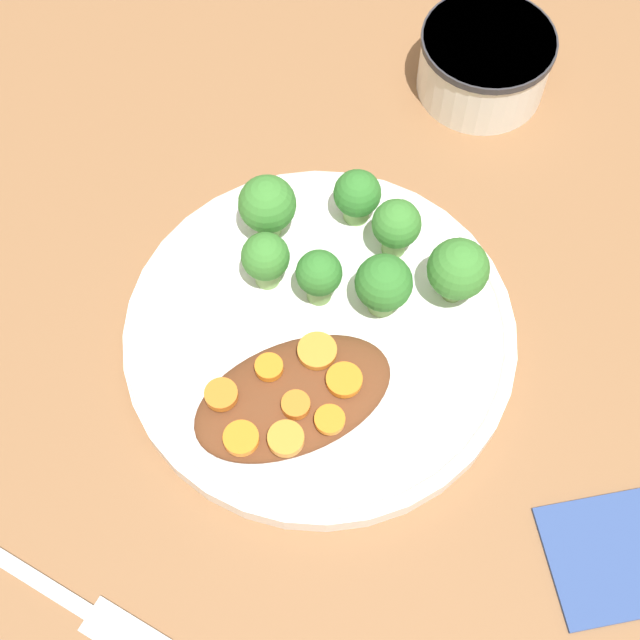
% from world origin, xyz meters
% --- Properties ---
extents(ground_plane, '(4.00, 4.00, 0.00)m').
position_xyz_m(ground_plane, '(0.00, 0.00, 0.00)').
color(ground_plane, '#8C603D').
extents(plate, '(0.28, 0.28, 0.02)m').
position_xyz_m(plate, '(0.00, 0.00, 0.01)').
color(plate, white).
rests_on(plate, ground_plane).
extents(dip_bowl, '(0.11, 0.11, 0.06)m').
position_xyz_m(dip_bowl, '(-0.22, -0.16, 0.03)').
color(dip_bowl, white).
rests_on(dip_bowl, ground_plane).
extents(stew_mound, '(0.14, 0.08, 0.02)m').
position_xyz_m(stew_mound, '(0.04, 0.04, 0.03)').
color(stew_mound, brown).
rests_on(stew_mound, plate).
extents(broccoli_floret_0, '(0.03, 0.03, 0.05)m').
position_xyz_m(broccoli_floret_0, '(-0.01, -0.03, 0.05)').
color(broccoli_floret_0, '#759E51').
rests_on(broccoli_floret_0, plate).
extents(broccoli_floret_1, '(0.04, 0.04, 0.05)m').
position_xyz_m(broccoli_floret_1, '(-0.06, -0.08, 0.04)').
color(broccoli_floret_1, '#7FA85B').
rests_on(broccoli_floret_1, plate).
extents(broccoli_floret_2, '(0.04, 0.04, 0.05)m').
position_xyz_m(broccoli_floret_2, '(-0.08, -0.04, 0.05)').
color(broccoli_floret_2, '#759E51').
rests_on(broccoli_floret_2, plate).
extents(broccoli_floret_3, '(0.04, 0.04, 0.06)m').
position_xyz_m(broccoli_floret_3, '(-0.10, 0.01, 0.05)').
color(broccoli_floret_3, '#759E51').
rests_on(broccoli_floret_3, plate).
extents(broccoli_floret_4, '(0.04, 0.04, 0.05)m').
position_xyz_m(broccoli_floret_4, '(-0.00, -0.09, 0.05)').
color(broccoli_floret_4, '#7FA85B').
rests_on(broccoli_floret_4, plate).
extents(broccoli_floret_5, '(0.04, 0.04, 0.05)m').
position_xyz_m(broccoli_floret_5, '(-0.05, -0.00, 0.05)').
color(broccoli_floret_5, '#7FA85B').
rests_on(broccoli_floret_5, plate).
extents(broccoli_floret_6, '(0.03, 0.03, 0.05)m').
position_xyz_m(broccoli_floret_6, '(0.02, -0.05, 0.05)').
color(broccoli_floret_6, '#7FA85B').
rests_on(broccoli_floret_6, plate).
extents(carrot_slice_0, '(0.02, 0.02, 0.01)m').
position_xyz_m(carrot_slice_0, '(0.01, 0.05, 0.04)').
color(carrot_slice_0, orange).
rests_on(carrot_slice_0, stew_mound).
extents(carrot_slice_1, '(0.02, 0.02, 0.01)m').
position_xyz_m(carrot_slice_1, '(0.06, 0.07, 0.04)').
color(carrot_slice_1, orange).
rests_on(carrot_slice_1, stew_mound).
extents(carrot_slice_2, '(0.02, 0.02, 0.01)m').
position_xyz_m(carrot_slice_2, '(0.08, 0.03, 0.04)').
color(carrot_slice_2, orange).
rests_on(carrot_slice_2, stew_mound).
extents(carrot_slice_3, '(0.03, 0.03, 0.01)m').
position_xyz_m(carrot_slice_3, '(0.01, 0.03, 0.04)').
color(carrot_slice_3, orange).
rests_on(carrot_slice_3, stew_mound).
extents(carrot_slice_4, '(0.02, 0.02, 0.01)m').
position_xyz_m(carrot_slice_4, '(0.05, 0.02, 0.04)').
color(carrot_slice_4, orange).
rests_on(carrot_slice_4, stew_mound).
extents(carrot_slice_5, '(0.02, 0.02, 0.01)m').
position_xyz_m(carrot_slice_5, '(0.08, 0.06, 0.04)').
color(carrot_slice_5, orange).
rests_on(carrot_slice_5, stew_mound).
extents(carrot_slice_6, '(0.02, 0.02, 0.00)m').
position_xyz_m(carrot_slice_6, '(0.03, 0.07, 0.04)').
color(carrot_slice_6, orange).
rests_on(carrot_slice_6, stew_mound).
extents(carrot_slice_7, '(0.02, 0.02, 0.01)m').
position_xyz_m(carrot_slice_7, '(0.04, 0.06, 0.04)').
color(carrot_slice_7, orange).
rests_on(carrot_slice_7, stew_mound).
extents(fork, '(0.12, 0.16, 0.01)m').
position_xyz_m(fork, '(0.22, 0.10, 0.00)').
color(fork, silver).
rests_on(fork, ground_plane).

